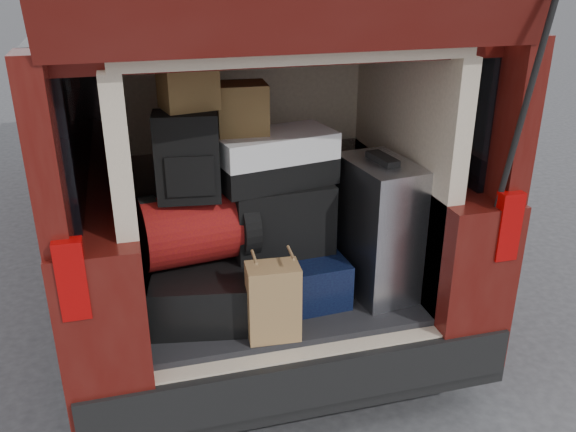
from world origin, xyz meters
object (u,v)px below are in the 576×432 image
(black_hardshell, at_px, (202,285))
(navy_hardshell, at_px, (293,272))
(backpack, at_px, (187,157))
(twotone_duffel, at_px, (275,158))
(kraft_bag, at_px, (273,302))
(black_soft_case, at_px, (280,217))
(silver_roller, at_px, (378,228))
(red_duffel, at_px, (197,228))

(black_hardshell, distance_m, navy_hardshell, 0.44)
(backpack, bearing_deg, twotone_duffel, 19.53)
(kraft_bag, distance_m, black_soft_case, 0.45)
(kraft_bag, relative_size, backpack, 0.90)
(black_hardshell, xyz_separation_m, silver_roller, (0.84, -0.05, 0.21))
(silver_roller, relative_size, black_soft_case, 1.41)
(twotone_duffel, bearing_deg, black_hardshell, -179.60)
(red_duffel, height_order, black_soft_case, black_soft_case)
(navy_hardshell, xyz_separation_m, black_soft_case, (-0.05, 0.04, 0.27))
(black_soft_case, bearing_deg, kraft_bag, -112.53)
(silver_roller, bearing_deg, twotone_duffel, 157.32)
(backpack, bearing_deg, black_hardshell, 29.50)
(navy_hardshell, distance_m, silver_roller, 0.46)
(black_hardshell, bearing_deg, kraft_bag, -40.66)
(navy_hardshell, height_order, twotone_duffel, twotone_duffel)
(kraft_bag, bearing_deg, black_soft_case, 74.87)
(silver_roller, height_order, backpack, backpack)
(black_hardshell, distance_m, backpack, 0.62)
(navy_hardshell, distance_m, backpack, 0.78)
(black_soft_case, bearing_deg, black_hardshell, -175.34)
(red_duffel, bearing_deg, black_soft_case, -4.11)
(black_hardshell, relative_size, navy_hardshell, 1.13)
(kraft_bag, bearing_deg, navy_hardshell, 65.71)
(silver_roller, height_order, black_soft_case, silver_roller)
(black_hardshell, xyz_separation_m, navy_hardshell, (0.44, 0.02, -0.00))
(silver_roller, bearing_deg, black_hardshell, 168.78)
(kraft_bag, bearing_deg, twotone_duffel, 78.38)
(black_soft_case, distance_m, twotone_duffel, 0.28)
(navy_hardshell, relative_size, twotone_duffel, 0.96)
(backpack, bearing_deg, navy_hardshell, 11.14)
(black_soft_case, distance_m, backpack, 0.55)
(navy_hardshell, xyz_separation_m, backpack, (-0.47, -0.03, 0.62))
(kraft_bag, bearing_deg, backpack, 136.88)
(navy_hardshell, bearing_deg, twotone_duffel, 139.15)
(silver_roller, bearing_deg, black_soft_case, 158.79)
(silver_roller, height_order, red_duffel, silver_roller)
(navy_hardshell, distance_m, red_duffel, 0.52)
(black_soft_case, relative_size, backpack, 1.22)
(twotone_duffel, bearing_deg, navy_hardshell, -48.01)
(navy_hardshell, height_order, red_duffel, red_duffel)
(kraft_bag, height_order, black_soft_case, black_soft_case)
(silver_roller, bearing_deg, kraft_bag, -162.92)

